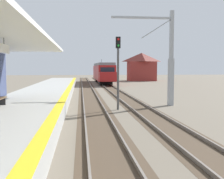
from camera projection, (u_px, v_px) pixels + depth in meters
station_platform at (25, 109)px, 16.73m from camera, size 5.00×80.00×0.91m
track_pair_nearest_platform at (93, 105)px, 21.23m from camera, size 2.34×120.00×0.16m
track_pair_middle at (135, 105)px, 21.62m from camera, size 2.34×120.00×0.16m
approaching_train at (103, 72)px, 52.08m from camera, size 2.93×19.60×4.76m
rail_signal_post at (118, 65)px, 19.08m from camera, size 0.32×0.34×5.20m
catenary_pylon_far_side at (167, 60)px, 21.33m from camera, size 5.00×0.40×7.50m
distant_trackside_house at (142, 66)px, 61.76m from camera, size 6.60×5.28×6.40m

